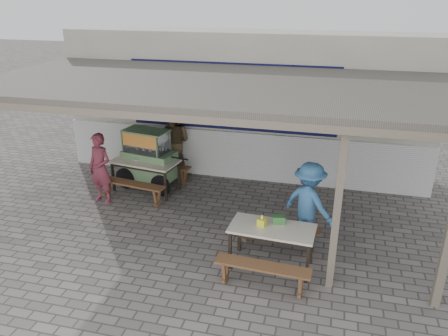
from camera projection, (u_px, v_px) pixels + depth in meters
ground at (205, 237)px, 8.35m from camera, size 60.00×60.00×0.00m
back_wall at (245, 105)px, 10.91m from camera, size 9.00×1.28×3.50m
warung_roof at (217, 87)px, 8.12m from camera, size 9.00×4.21×2.81m
table_left at (145, 164)px, 10.07m from camera, size 1.61×0.97×0.75m
bench_left_street at (131, 187)px, 9.66m from camera, size 1.64×0.51×0.45m
bench_left_wall at (160, 168)px, 10.72m from camera, size 1.64×0.51×0.45m
table_right at (272, 232)px, 7.25m from camera, size 1.44×0.77×0.75m
bench_right_street at (262, 271)px, 6.78m from camera, size 1.52×0.37×0.45m
bench_right_wall at (279, 230)px, 7.96m from camera, size 1.52×0.37×0.45m
vendor_cart at (148, 157)px, 10.23m from camera, size 1.82×0.91×1.41m
patron_street_side at (100, 168)px, 9.50m from camera, size 0.65×0.50×1.58m
patron_wall_side at (173, 142)px, 10.73m from camera, size 0.93×0.74×1.83m
patron_right_table at (309, 204)px, 7.93m from camera, size 1.18×1.04×1.58m
tissue_box at (262, 222)px, 7.25m from camera, size 0.16×0.16×0.13m
donation_box at (279, 220)px, 7.32m from camera, size 0.22×0.17×0.14m
condiment_jar at (165, 158)px, 10.04m from camera, size 0.08×0.08×0.09m
condiment_bowl at (137, 159)px, 10.06m from camera, size 0.22×0.22×0.05m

